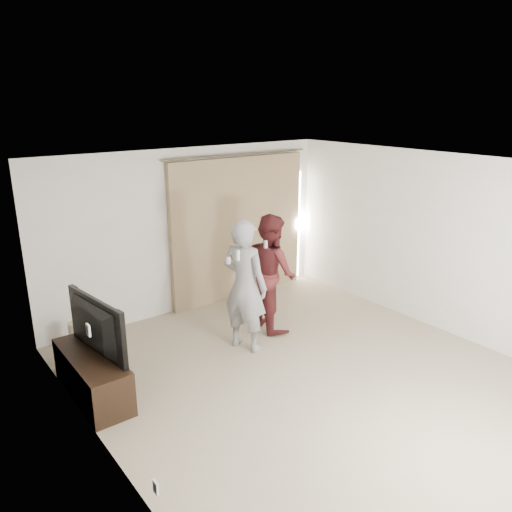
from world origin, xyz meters
The scene contains 10 objects.
floor centered at (0.00, 0.00, 0.00)m, with size 5.50×5.50×0.00m, color tan.
wall_back centered at (0.00, 2.75, 1.30)m, with size 5.00×0.04×2.60m, color silver.
wall_left centered at (-2.50, 0.00, 1.30)m, with size 0.04×5.50×2.60m.
ceiling centered at (0.00, 0.00, 2.60)m, with size 5.00×5.50×0.01m, color silver.
curtain centered at (0.91, 2.68, 1.20)m, with size 2.80×0.11×2.46m.
tv_console centered at (-2.27, 1.16, 0.26)m, with size 0.47×1.36×0.52m, color black.
tv centered at (-2.27, 1.16, 0.86)m, with size 1.17×0.15×0.67m, color black.
scratching_post centered at (-2.07, 2.37, 0.17)m, with size 0.31×0.31×0.42m.
person_man centered at (-0.17, 1.05, 0.91)m, with size 0.64×0.78×1.83m.
person_woman centered at (0.53, 1.36, 0.87)m, with size 0.79×0.94×1.74m.
Camera 1 is at (-3.82, -4.00, 3.31)m, focal length 35.00 mm.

